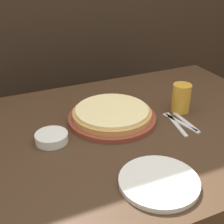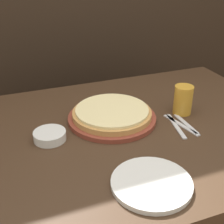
% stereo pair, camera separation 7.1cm
% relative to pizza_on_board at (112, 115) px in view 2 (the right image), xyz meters
% --- Properties ---
extents(dining_table, '(1.48, 1.08, 0.76)m').
position_rel_pizza_on_board_xyz_m(dining_table, '(0.06, -0.09, -0.40)').
color(dining_table, '#3D2819').
rests_on(dining_table, ground_plane).
extents(pizza_on_board, '(0.39, 0.39, 0.06)m').
position_rel_pizza_on_board_xyz_m(pizza_on_board, '(0.00, 0.00, 0.00)').
color(pizza_on_board, brown).
rests_on(pizza_on_board, dining_table).
extents(beer_glass, '(0.09, 0.09, 0.13)m').
position_rel_pizza_on_board_xyz_m(beer_glass, '(0.33, -0.05, 0.05)').
color(beer_glass, gold).
rests_on(beer_glass, dining_table).
extents(dinner_plate, '(0.26, 0.26, 0.02)m').
position_rel_pizza_on_board_xyz_m(dinner_plate, '(-0.04, -0.45, -0.02)').
color(dinner_plate, silver).
rests_on(dinner_plate, dining_table).
extents(side_bowl, '(0.13, 0.13, 0.04)m').
position_rel_pizza_on_board_xyz_m(side_bowl, '(-0.29, -0.06, -0.01)').
color(side_bowl, silver).
rests_on(side_bowl, dining_table).
extents(fork, '(0.06, 0.21, 0.00)m').
position_rel_pizza_on_board_xyz_m(fork, '(0.24, -0.15, -0.02)').
color(fork, silver).
rests_on(fork, dining_table).
extents(dinner_knife, '(0.06, 0.21, 0.00)m').
position_rel_pizza_on_board_xyz_m(dinner_knife, '(0.26, -0.15, -0.02)').
color(dinner_knife, silver).
rests_on(dinner_knife, dining_table).
extents(spoon, '(0.02, 0.18, 0.00)m').
position_rel_pizza_on_board_xyz_m(spoon, '(0.29, -0.15, -0.02)').
color(spoon, silver).
rests_on(spoon, dining_table).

